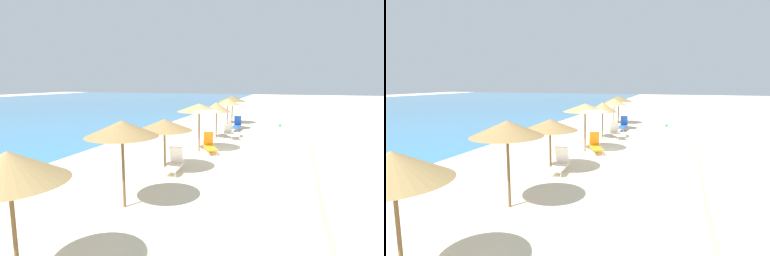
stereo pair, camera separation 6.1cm
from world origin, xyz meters
The scene contains 14 objects.
ground_plane centered at (0.00, 0.00, 0.00)m, with size 160.00×160.00×0.00m, color beige.
dune_ridge centered at (0.98, -7.84, 1.29)m, with size 54.64×6.20×2.58m, color beige.
beach_umbrella_0 centered at (-12.42, 1.33, 2.48)m, with size 2.20×2.20×2.78m.
beach_umbrella_1 centered at (-8.32, 1.38, 2.58)m, with size 2.33×2.33×2.85m.
beach_umbrella_2 centered at (-4.27, 1.69, 2.14)m, with size 2.52×2.52×2.40m.
beach_umbrella_3 centered at (0.01, 1.37, 2.56)m, with size 2.55×2.55×2.80m.
beach_umbrella_4 centered at (4.29, 1.38, 2.24)m, with size 2.07×2.07×2.59m.
beach_umbrella_5 centered at (8.45, 1.40, 2.36)m, with size 2.06×2.06×2.63m.
beach_umbrella_6 centered at (12.21, 1.72, 2.39)m, with size 2.65×2.65×2.65m.
lounge_chair_0 centered at (-0.16, 0.68, 0.46)m, with size 1.48×1.12×1.16m.
lounge_chair_1 centered at (8.20, 0.59, 0.48)m, with size 1.64×0.64×1.18m.
lounge_chair_2 centered at (4.65, 0.39, 0.41)m, with size 1.67×1.39×1.05m.
lounge_chair_3 centered at (-4.33, 1.22, 0.45)m, with size 1.38×0.72×1.14m.
beach_ball centered at (11.46, -2.81, 0.13)m, with size 0.27×0.27×0.27m, color green.
Camera 2 is at (-16.48, -3.67, 4.05)m, focal length 28.19 mm.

